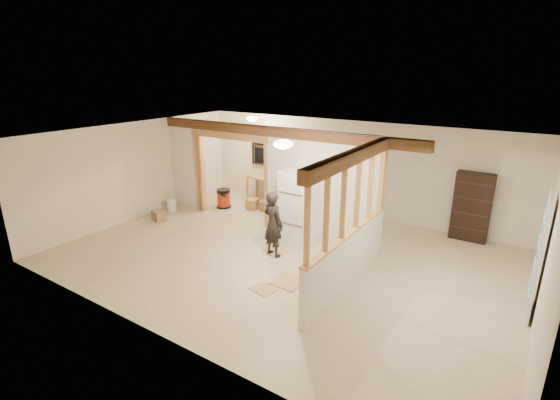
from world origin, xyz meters
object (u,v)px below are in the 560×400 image
Objects in this scene: work_table at (266,189)px; shop_vac at (224,198)px; woman at (273,224)px; bookshelf at (472,207)px; refrigerator at (299,207)px.

shop_vac is at bearing -108.09° from work_table.
woman is 3.72m from work_table.
bookshelf is at bearing 12.07° from shop_vac.
woman is 4.53m from bookshelf.
woman is 3.44m from shop_vac.
shop_vac is at bearing 163.02° from refrigerator.
shop_vac is (-3.01, 0.92, -0.57)m from refrigerator.
shop_vac is 0.34× the size of bookshelf.
refrigerator is 3.10× the size of shop_vac.
shop_vac is 6.36m from bookshelf.
woman is 2.57× the size of shop_vac.
refrigerator is 1.45× the size of work_table.
refrigerator reaches higher than woman.
refrigerator is 1.06× the size of bookshelf.
refrigerator is at bearing -16.98° from shop_vac.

